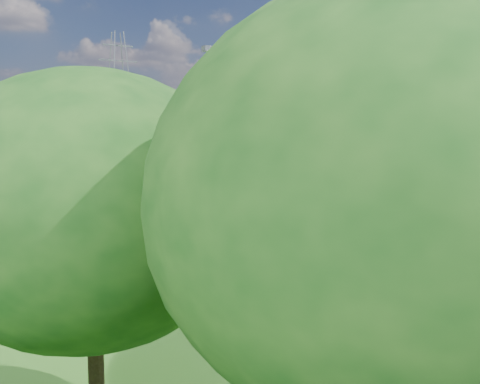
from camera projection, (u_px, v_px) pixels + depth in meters
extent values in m
plane|color=#234F16|center=(75.00, 186.00, 63.25)|extent=(260.00, 260.00, 0.00)
cube|color=black|center=(61.00, 182.00, 68.26)|extent=(8.00, 150.00, 0.06)
cube|color=gray|center=(26.00, 183.00, 65.97)|extent=(0.50, 150.00, 0.22)
cube|color=gray|center=(94.00, 179.00, 70.53)|extent=(0.50, 150.00, 0.22)
cylinder|color=slate|center=(203.00, 193.00, 47.53)|extent=(0.08, 0.08, 2.40)
cube|color=white|center=(203.00, 184.00, 47.41)|extent=(0.55, 0.04, 0.70)
cube|color=gray|center=(25.00, 151.00, 135.30)|extent=(1.20, 3.00, 2.00)
cylinder|color=slate|center=(276.00, 183.00, 19.35)|extent=(0.22, 0.22, 10.00)
cylinder|color=slate|center=(243.00, 50.00, 18.04)|extent=(2.80, 0.12, 0.12)
cylinder|color=slate|center=(307.00, 56.00, 19.54)|extent=(2.80, 0.12, 0.12)
cube|color=slate|center=(210.00, 49.00, 17.34)|extent=(0.50, 0.25, 0.18)
cube|color=slate|center=(334.00, 60.00, 20.24)|extent=(0.50, 0.25, 0.18)
cylinder|color=slate|center=(52.00, 150.00, 46.90)|extent=(0.22, 0.22, 10.00)
cylinder|color=slate|center=(33.00, 96.00, 45.59)|extent=(2.80, 0.12, 0.12)
cylinder|color=slate|center=(66.00, 97.00, 47.09)|extent=(2.80, 0.12, 0.12)
cube|color=slate|center=(16.00, 97.00, 44.90)|extent=(0.50, 0.25, 0.18)
cube|color=slate|center=(81.00, 98.00, 47.80)|extent=(0.50, 0.25, 0.18)
cylinder|color=slate|center=(80.00, 140.00, 80.90)|extent=(0.22, 0.22, 10.00)
cylinder|color=slate|center=(69.00, 109.00, 79.58)|extent=(2.80, 0.12, 0.12)
cylinder|color=slate|center=(88.00, 110.00, 81.09)|extent=(2.80, 0.12, 0.12)
cube|color=slate|center=(60.00, 110.00, 78.89)|extent=(0.50, 0.25, 0.18)
cube|color=slate|center=(96.00, 110.00, 81.79)|extent=(0.50, 0.25, 0.18)
cube|color=slate|center=(118.00, 61.00, 120.47)|extent=(9.00, 0.25, 0.25)
cube|color=slate|center=(118.00, 45.00, 120.06)|extent=(7.00, 0.25, 0.25)
cylinder|color=black|center=(96.00, 371.00, 12.14)|extent=(0.36, 0.36, 3.06)
ellipsoid|color=#103C11|center=(91.00, 208.00, 11.68)|extent=(7.14, 7.14, 6.07)
ellipsoid|color=#103C11|center=(402.00, 202.00, 8.21)|extent=(7.98, 7.98, 6.78)
cylinder|color=black|center=(355.00, 191.00, 46.62)|extent=(0.36, 0.36, 2.88)
ellipsoid|color=#103C11|center=(356.00, 151.00, 46.19)|extent=(6.72, 6.72, 5.71)
cylinder|color=black|center=(218.00, 175.00, 64.47)|extent=(0.36, 0.36, 2.52)
ellipsoid|color=#103C11|center=(218.00, 149.00, 64.10)|extent=(5.88, 5.88, 5.00)
cylinder|color=black|center=(153.00, 161.00, 85.55)|extent=(0.36, 0.36, 3.06)
ellipsoid|color=#103C11|center=(153.00, 138.00, 85.10)|extent=(7.14, 7.14, 6.07)
cylinder|color=black|center=(91.00, 157.00, 104.29)|extent=(0.36, 0.36, 2.34)
ellipsoid|color=#103C11|center=(91.00, 142.00, 103.94)|extent=(5.46, 5.46, 4.64)
cylinder|color=black|center=(80.00, 151.00, 122.85)|extent=(0.36, 0.36, 2.70)
ellipsoid|color=#103C11|center=(79.00, 137.00, 122.45)|extent=(6.30, 6.30, 5.36)
imported|color=white|center=(112.00, 176.00, 58.07)|extent=(3.93, 11.92, 3.26)
imported|color=silver|center=(29.00, 166.00, 76.12)|extent=(3.68, 10.39, 2.83)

